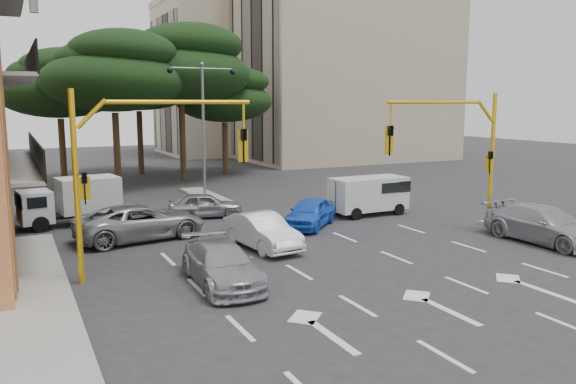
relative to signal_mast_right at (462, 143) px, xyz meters
name	(u,v)px	position (x,y,z in m)	size (l,w,h in m)	color
ground	(350,265)	(-6.80, -1.99, -3.88)	(120.00, 120.00, 0.00)	#28282B
median_strip	(205,196)	(-6.80, 14.01, -3.81)	(1.40, 6.00, 0.15)	gray
apartment_beige_near	(346,64)	(13.15, 30.01, 5.47)	(20.20, 12.15, 18.70)	tan
apartment_beige_far	(235,78)	(6.15, 42.01, 4.47)	(16.20, 12.15, 16.70)	tan
pine_left_near	(114,71)	(-10.75, 19.96, 3.72)	(9.15, 9.15, 10.23)	#382616
pine_center	(181,64)	(-5.75, 21.96, 4.41)	(9.98, 9.98, 11.16)	#382616
pine_left_far	(59,83)	(-13.75, 23.96, 3.03)	(8.32, 8.32, 9.30)	#382616
pine_right	(225,95)	(-1.75, 23.96, 2.33)	(7.49, 7.49, 8.37)	#382616
pine_back	(139,77)	(-7.75, 26.96, 3.72)	(9.15, 9.15, 10.23)	#382616
signal_mast_right	(462,143)	(0.00, 0.00, 0.00)	(5.79, 0.37, 6.00)	gold
signal_mast_left	(135,157)	(-13.61, 0.00, 0.00)	(5.79, 0.37, 6.00)	gold
street_lamp_center	(203,105)	(-6.80, 14.01, 1.54)	(4.16, 0.36, 7.77)	slate
car_white_hatch	(262,231)	(-8.61, 1.46, -3.22)	(1.42, 4.06, 1.34)	silver
car_blue_compact	(310,213)	(-5.14, 3.93, -3.23)	(1.55, 3.86, 1.32)	blue
car_silver_wagon	(222,264)	(-11.52, -2.02, -3.25)	(1.78, 4.38, 1.27)	#999BA0
car_silver_cross_a	(141,222)	(-12.51, 5.01, -3.15)	(2.44, 5.30, 1.47)	gray
car_silver_cross_b	(205,205)	(-8.73, 8.12, -3.27)	(1.46, 3.63, 1.24)	gray
car_silver_parked	(544,225)	(1.90, -2.83, -3.15)	(2.06, 5.06, 1.47)	#9B9FA3
van_white	(368,196)	(-1.13, 5.13, -2.92)	(1.75, 3.86, 1.93)	silver
box_truck_a	(71,202)	(-14.78, 9.20, -2.80)	(1.85, 4.41, 2.17)	silver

